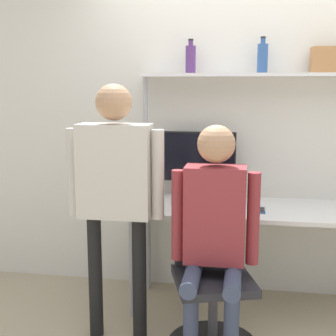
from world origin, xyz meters
name	(u,v)px	position (x,y,z in m)	size (l,w,h in m)	color
ground_plane	(249,330)	(0.00, 0.00, 0.00)	(12.00, 12.00, 0.00)	tan
wall_back	(254,123)	(0.00, 0.70, 1.35)	(8.00, 0.06, 2.70)	silver
desk	(252,218)	(0.00, 0.34, 0.69)	(1.78, 0.65, 0.77)	silver
shelf_unit	(255,112)	(0.00, 0.54, 1.45)	(1.69, 0.23, 1.73)	white
monitor	(196,160)	(-0.43, 0.54, 1.08)	(0.60, 0.18, 0.52)	black
laptop	(221,199)	(-0.22, 0.28, 0.84)	(0.29, 0.25, 0.25)	silver
cell_phone	(260,210)	(0.05, 0.25, 0.78)	(0.07, 0.15, 0.01)	#264C8C
office_chair	(212,305)	(-0.24, -0.26, 0.29)	(0.57, 0.57, 0.95)	black
person_seated	(214,222)	(-0.23, -0.31, 0.84)	(0.53, 0.47, 1.42)	#38425B
person_standing	(115,180)	(-0.86, -0.22, 1.06)	(0.62, 0.22, 1.65)	black
bottle_blue	(263,58)	(0.04, 0.54, 1.84)	(0.08, 0.08, 0.26)	#335999
bottle_purple	(191,59)	(-0.48, 0.54, 1.83)	(0.08, 0.08, 0.25)	#593372
storage_box	(330,60)	(0.51, 0.54, 1.82)	(0.27, 0.17, 0.18)	#B27A47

